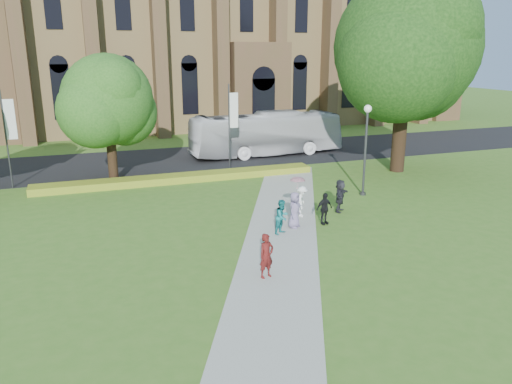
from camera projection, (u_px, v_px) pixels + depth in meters
name	position (u px, v px, depth m)	size (l,w,h in m)	color
ground	(289.00, 252.00, 20.93)	(160.00, 160.00, 0.00)	#406F21
road	(188.00, 159.00, 39.04)	(160.00, 10.00, 0.02)	black
footpath	(280.00, 243.00, 21.83)	(3.20, 30.00, 0.04)	#B2B2A8
flower_hedge	(180.00, 178.00, 32.17)	(18.00, 1.40, 0.45)	gold
cathedral	(233.00, 7.00, 56.63)	(52.60, 18.25, 28.00)	brown
streetlamp	(366.00, 139.00, 28.36)	(0.44, 0.44, 5.24)	#38383D
large_tree	(406.00, 47.00, 32.84)	(9.60, 9.60, 13.20)	#332114
street_tree_1	(108.00, 100.00, 30.68)	(5.60, 5.60, 8.05)	#332114
banner_pole_0	(231.00, 122.00, 34.46)	(0.70, 0.10, 6.00)	#38383D
banner_pole_1	(8.00, 133.00, 29.90)	(0.70, 0.10, 6.00)	#38383D
tour_coach	(266.00, 134.00, 39.96)	(2.90, 12.38, 3.45)	white
pedestrian_0	(266.00, 256.00, 18.29)	(0.62, 0.41, 1.69)	#541413
pedestrian_1	(282.00, 217.00, 22.73)	(0.78, 0.61, 1.61)	#187478
pedestrian_2	(302.00, 201.00, 25.16)	(1.01, 0.58, 1.57)	white
pedestrian_3	(324.00, 209.00, 24.02)	(0.91, 0.38, 1.55)	black
pedestrian_4	(294.00, 210.00, 23.53)	(0.84, 0.55, 1.73)	slate
pedestrian_5	(340.00, 196.00, 25.90)	(1.58, 0.50, 1.71)	#25252C
parasol	(298.00, 185.00, 23.36)	(0.70, 0.70, 0.62)	#DF9DB1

